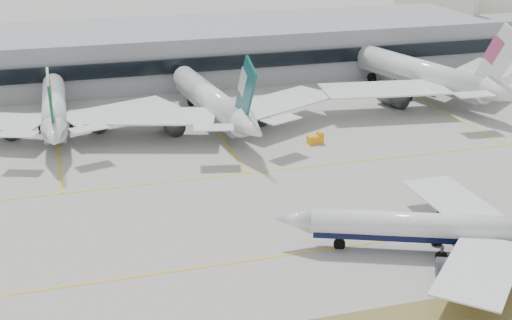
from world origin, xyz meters
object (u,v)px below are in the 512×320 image
object	(u,v)px
widebody_china_air	(424,75)
widebody_eva	(54,109)
terminal	(138,53)
taxiing_airliner	(447,229)
widebody_cathay	(213,102)

from	to	relation	value
widebody_china_air	widebody_eva	bearing A→B (deg)	76.32
widebody_eva	widebody_china_air	size ratio (longest dim) A/B	0.86
widebody_china_air	terminal	distance (m)	84.68
terminal	widebody_china_air	bearing A→B (deg)	-32.13
taxiing_airliner	widebody_eva	distance (m)	98.25
widebody_eva	widebody_cathay	world-z (taller)	widebody_cathay
terminal	widebody_cathay	bearing A→B (deg)	-78.27
widebody_cathay	widebody_china_air	xyz separation A→B (m)	(60.73, 7.83, 0.66)
widebody_eva	terminal	size ratio (longest dim) A/B	0.21
widebody_eva	terminal	world-z (taller)	widebody_eva
widebody_eva	taxiing_airliner	bearing A→B (deg)	-142.98
taxiing_airliner	widebody_cathay	size ratio (longest dim) A/B	0.80
taxiing_airliner	widebody_china_air	xyz separation A→B (m)	(40.19, 81.23, 2.36)
widebody_cathay	terminal	size ratio (longest dim) A/B	0.23
taxiing_airliner	widebody_cathay	bearing A→B (deg)	-52.17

